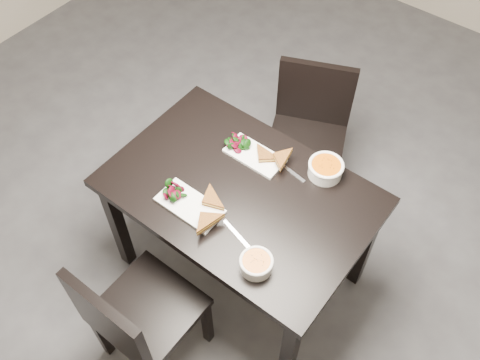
{
  "coord_description": "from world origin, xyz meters",
  "views": [
    {
      "loc": [
        1.08,
        -1.48,
        2.67
      ],
      "look_at": [
        0.22,
        -0.36,
        0.82
      ],
      "focal_mm": 39.44,
      "sensor_mm": 36.0,
      "label": 1
    }
  ],
  "objects_px": {
    "table": "(240,202)",
    "soup_bowl_far": "(326,168)",
    "chair_near": "(134,318)",
    "plate_near": "(190,205)",
    "plate_far": "(255,156)",
    "soup_bowl_near": "(256,263)",
    "chair_far": "(309,128)"
  },
  "relations": [
    {
      "from": "plate_far",
      "to": "soup_bowl_far",
      "type": "distance_m",
      "value": 0.34
    },
    {
      "from": "table",
      "to": "soup_bowl_near",
      "type": "bearing_deg",
      "value": -42.89
    },
    {
      "from": "plate_near",
      "to": "soup_bowl_far",
      "type": "xyz_separation_m",
      "value": [
        0.37,
        0.52,
        0.03
      ]
    },
    {
      "from": "plate_near",
      "to": "soup_bowl_near",
      "type": "bearing_deg",
      "value": -8.72
    },
    {
      "from": "table",
      "to": "soup_bowl_far",
      "type": "height_order",
      "value": "soup_bowl_far"
    },
    {
      "from": "chair_far",
      "to": "plate_near",
      "type": "distance_m",
      "value": 0.98
    },
    {
      "from": "table",
      "to": "plate_far",
      "type": "relative_size",
      "value": 4.25
    },
    {
      "from": "chair_near",
      "to": "plate_near",
      "type": "relative_size",
      "value": 2.84
    },
    {
      "from": "chair_near",
      "to": "plate_far",
      "type": "bearing_deg",
      "value": 90.02
    },
    {
      "from": "chair_far",
      "to": "plate_far",
      "type": "bearing_deg",
      "value": -112.32
    },
    {
      "from": "chair_far",
      "to": "plate_near",
      "type": "xyz_separation_m",
      "value": [
        -0.04,
        -0.94,
        0.27
      ]
    },
    {
      "from": "table",
      "to": "plate_far",
      "type": "bearing_deg",
      "value": 107.9
    },
    {
      "from": "plate_near",
      "to": "soup_bowl_far",
      "type": "bearing_deg",
      "value": 54.27
    },
    {
      "from": "soup_bowl_near",
      "to": "plate_far",
      "type": "distance_m",
      "value": 0.59
    },
    {
      "from": "chair_far",
      "to": "soup_bowl_far",
      "type": "relative_size",
      "value": 5.17
    },
    {
      "from": "soup_bowl_near",
      "to": "soup_bowl_far",
      "type": "relative_size",
      "value": 0.85
    },
    {
      "from": "chair_near",
      "to": "chair_far",
      "type": "relative_size",
      "value": 1.0
    },
    {
      "from": "plate_far",
      "to": "soup_bowl_near",
      "type": "bearing_deg",
      "value": -52.7
    },
    {
      "from": "table",
      "to": "plate_near",
      "type": "distance_m",
      "value": 0.26
    },
    {
      "from": "table",
      "to": "chair_near",
      "type": "relative_size",
      "value": 1.41
    },
    {
      "from": "plate_near",
      "to": "soup_bowl_far",
      "type": "relative_size",
      "value": 1.82
    },
    {
      "from": "plate_near",
      "to": "soup_bowl_near",
      "type": "distance_m",
      "value": 0.42
    },
    {
      "from": "chair_near",
      "to": "soup_bowl_far",
      "type": "xyz_separation_m",
      "value": [
        0.32,
        0.99,
        0.31
      ]
    },
    {
      "from": "plate_near",
      "to": "plate_far",
      "type": "xyz_separation_m",
      "value": [
        0.06,
        0.4,
        -0.0
      ]
    },
    {
      "from": "table",
      "to": "soup_bowl_far",
      "type": "xyz_separation_m",
      "value": [
        0.26,
        0.31,
        0.14
      ]
    },
    {
      "from": "chair_near",
      "to": "plate_near",
      "type": "height_order",
      "value": "chair_near"
    },
    {
      "from": "table",
      "to": "plate_far",
      "type": "distance_m",
      "value": 0.23
    },
    {
      "from": "chair_near",
      "to": "soup_bowl_near",
      "type": "distance_m",
      "value": 0.62
    },
    {
      "from": "chair_near",
      "to": "soup_bowl_far",
      "type": "relative_size",
      "value": 5.17
    },
    {
      "from": "table",
      "to": "plate_near",
      "type": "xyz_separation_m",
      "value": [
        -0.12,
        -0.21,
        0.11
      ]
    },
    {
      "from": "chair_near",
      "to": "plate_far",
      "type": "distance_m",
      "value": 0.91
    },
    {
      "from": "chair_far",
      "to": "soup_bowl_far",
      "type": "xyz_separation_m",
      "value": [
        0.33,
        -0.43,
        0.31
      ]
    }
  ]
}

